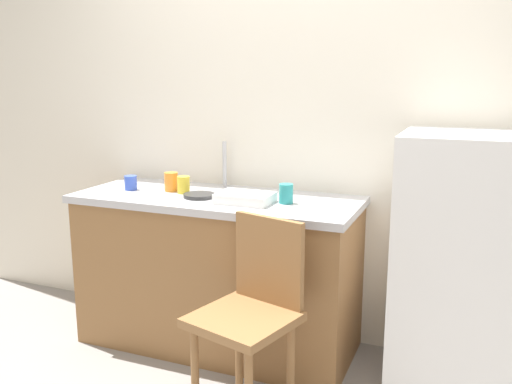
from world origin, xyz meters
TOP-DOWN VIEW (x-y plane):
  - back_wall at (0.00, 1.00)m, footprint 4.80×0.10m
  - cabinet_base at (-0.35, 0.65)m, footprint 1.51×0.60m
  - countertop at (-0.35, 0.65)m, footprint 1.55×0.64m
  - faucet at (-0.42, 0.90)m, footprint 0.02×0.02m
  - refrigerator at (0.89, 0.66)m, footprint 0.55×0.57m
  - chair at (0.08, 0.11)m, footprint 0.49×0.49m
  - dish_tray at (-0.14, 0.56)m, footprint 0.28×0.20m
  - hotplate at (-0.42, 0.58)m, footprint 0.17×0.17m
  - cup_blue at (-0.87, 0.61)m, footprint 0.07×0.07m
  - cup_yellow at (-0.55, 0.64)m, footprint 0.07×0.07m
  - cup_teal at (0.06, 0.62)m, footprint 0.07×0.07m
  - cup_orange at (-0.64, 0.67)m, footprint 0.08×0.08m

SIDE VIEW (x-z plane):
  - cabinet_base at x=-0.35m, z-range 0.00..0.82m
  - chair at x=0.08m, z-range 0.05..0.94m
  - refrigerator at x=0.89m, z-range 0.00..1.25m
  - countertop at x=-0.35m, z-range 0.82..0.86m
  - hotplate at x=-0.42m, z-range 0.86..0.88m
  - dish_tray at x=-0.14m, z-range 0.86..0.91m
  - cup_blue at x=-0.87m, z-range 0.86..0.94m
  - cup_yellow at x=-0.55m, z-range 0.86..0.96m
  - cup_teal at x=0.06m, z-range 0.86..0.96m
  - cup_orange at x=-0.64m, z-range 0.86..0.97m
  - faucet at x=-0.42m, z-range 0.86..1.13m
  - back_wall at x=0.00m, z-range 0.00..2.62m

